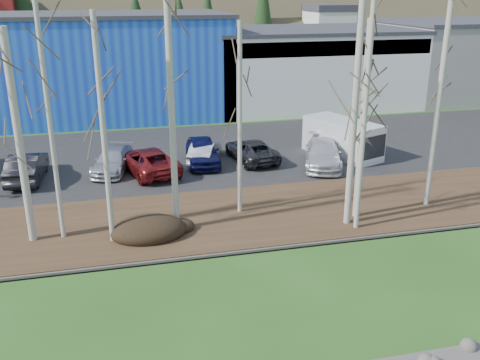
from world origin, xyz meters
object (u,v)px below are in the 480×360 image
object	(u,v)px
car_4	(202,151)
car_6	(251,150)
car_5	(205,152)
car_7	(323,154)
van_white	(345,139)
car_3	(113,161)
car_2	(148,161)
car_1	(27,167)

from	to	relation	value
car_4	car_6	size ratio (longest dim) A/B	0.97
car_5	car_7	distance (m)	7.13
car_5	van_white	size ratio (longest dim) A/B	0.71
car_3	car_6	bearing A→B (deg)	17.32
car_2	car_4	world-z (taller)	car_4
car_6	car_7	xyz separation A→B (m)	(3.88, -2.02, 0.09)
car_3	car_7	distance (m)	12.34
car_2	car_5	xyz separation A→B (m)	(3.53, 1.24, -0.07)
car_3	car_7	size ratio (longest dim) A/B	0.86
car_3	car_4	bearing A→B (deg)	18.48
van_white	car_2	bearing A→B (deg)	160.21
car_6	car_7	bearing A→B (deg)	145.16
car_7	van_white	xyz separation A→B (m)	(2.05, 1.47, 0.39)
car_3	van_white	size ratio (longest dim) A/B	0.79
car_3	car_1	bearing A→B (deg)	-158.52
car_1	car_3	bearing A→B (deg)	-171.84
car_4	car_5	size ratio (longest dim) A/B	1.16
car_3	van_white	xyz separation A→B (m)	(14.24, -0.42, 0.49)
car_1	car_3	size ratio (longest dim) A/B	1.07
car_1	car_3	distance (m)	4.65
car_3	car_4	xyz separation A→B (m)	(5.27, 0.19, 0.14)
car_2	car_5	size ratio (longest dim) A/B	1.32
car_1	car_4	world-z (taller)	car_4
car_7	van_white	size ratio (longest dim) A/B	0.92
car_3	car_7	xyz separation A→B (m)	(12.19, -1.89, 0.10)
car_2	car_7	bearing A→B (deg)	158.09
car_4	car_7	size ratio (longest dim) A/B	0.90
car_2	car_4	distance (m)	3.45
car_7	car_1	bearing A→B (deg)	-164.89
car_2	car_5	world-z (taller)	car_2
car_6	van_white	bearing A→B (deg)	167.34
car_7	car_5	bearing A→B (deg)	-179.54
car_4	car_6	xyz separation A→B (m)	(3.04, -0.06, -0.12)
car_4	car_5	world-z (taller)	car_4
car_3	car_5	distance (m)	5.50
car_6	car_4	bearing A→B (deg)	-8.56
car_6	van_white	size ratio (longest dim) A/B	0.85
car_4	car_5	xyz separation A→B (m)	(0.21, 0.32, -0.13)
car_7	car_2	bearing A→B (deg)	-166.32
car_4	van_white	distance (m)	8.99
car_5	car_6	world-z (taller)	car_6
car_3	van_white	world-z (taller)	van_white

